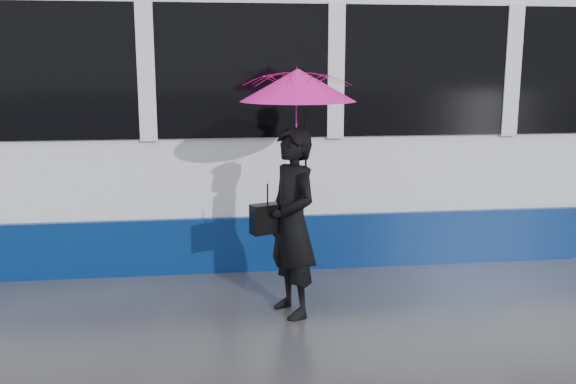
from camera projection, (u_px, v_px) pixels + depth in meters
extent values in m
plane|color=#27272C|center=(333.00, 310.00, 6.05)|extent=(90.00, 90.00, 0.00)
cube|color=#3F3D38|center=(304.00, 254.00, 7.78)|extent=(34.00, 0.07, 0.02)
cube|color=#3F3D38|center=(289.00, 225.00, 9.18)|extent=(34.00, 0.07, 0.02)
cube|color=white|center=(32.00, 127.00, 7.77)|extent=(24.00, 2.40, 2.95)
cube|color=navy|center=(39.00, 224.00, 8.01)|extent=(24.00, 2.56, 0.62)
cube|color=black|center=(27.00, 71.00, 7.64)|extent=(23.00, 2.48, 1.40)
imported|color=black|center=(292.00, 223.00, 5.81)|extent=(0.62, 0.74, 1.74)
imported|color=#FF156B|center=(298.00, 116.00, 5.62)|extent=(1.24, 1.25, 0.87)
cone|color=#FF156B|center=(298.00, 85.00, 5.57)|extent=(1.32, 1.32, 0.28)
cylinder|color=black|center=(298.00, 66.00, 5.54)|extent=(0.01, 0.01, 0.07)
cylinder|color=black|center=(306.00, 153.00, 5.72)|extent=(0.02, 0.02, 0.76)
cube|color=black|center=(268.00, 219.00, 5.79)|extent=(0.34, 0.24, 0.27)
cylinder|color=black|center=(268.00, 194.00, 5.75)|extent=(0.01, 0.01, 0.18)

